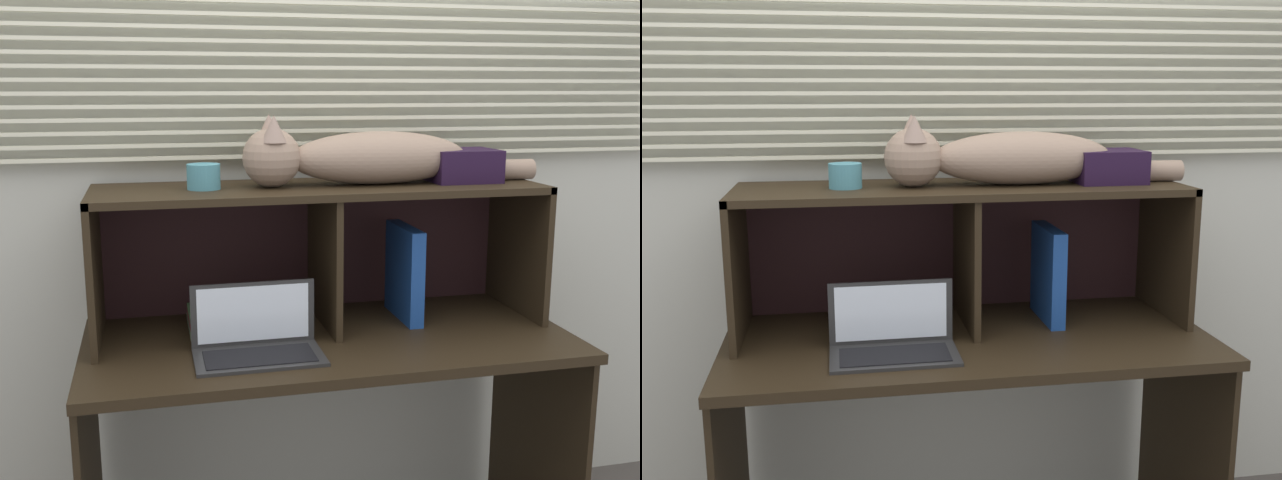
# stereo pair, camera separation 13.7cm
# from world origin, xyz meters

# --- Properties ---
(back_panel_with_blinds) EXTENTS (4.40, 0.08, 2.50)m
(back_panel_with_blinds) POSITION_xyz_m (0.00, 0.55, 1.26)
(back_panel_with_blinds) COLOR beige
(back_panel_with_blinds) RESTS_ON ground
(desk) EXTENTS (1.44, 0.67, 0.78)m
(desk) POSITION_xyz_m (0.00, 0.18, 0.62)
(desk) COLOR black
(desk) RESTS_ON ground
(hutch_shelf_unit) EXTENTS (1.36, 0.41, 0.44)m
(hutch_shelf_unit) POSITION_xyz_m (0.00, 0.33, 1.09)
(hutch_shelf_unit) COLOR black
(hutch_shelf_unit) RESTS_ON desk
(cat) EXTENTS (0.94, 0.19, 0.22)m
(cat) POSITION_xyz_m (0.12, 0.30, 1.30)
(cat) COLOR gray
(cat) RESTS_ON hutch_shelf_unit
(laptop) EXTENTS (0.35, 0.20, 0.19)m
(laptop) POSITION_xyz_m (-0.23, 0.07, 0.82)
(laptop) COLOR #292929
(laptop) RESTS_ON desk
(binder_upright) EXTENTS (0.05, 0.25, 0.30)m
(binder_upright) POSITION_xyz_m (0.28, 0.30, 0.93)
(binder_upright) COLOR navy
(binder_upright) RESTS_ON desk
(book_stack) EXTENTS (0.20, 0.23, 0.06)m
(book_stack) POSITION_xyz_m (-0.31, 0.30, 0.81)
(book_stack) COLOR tan
(book_stack) RESTS_ON desk
(small_basket) EXTENTS (0.10, 0.10, 0.07)m
(small_basket) POSITION_xyz_m (-0.35, 0.30, 1.25)
(small_basket) COLOR teal
(small_basket) RESTS_ON hutch_shelf_unit
(storage_box) EXTENTS (0.21, 0.18, 0.10)m
(storage_box) POSITION_xyz_m (0.46, 0.30, 1.27)
(storage_box) COLOR black
(storage_box) RESTS_ON hutch_shelf_unit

